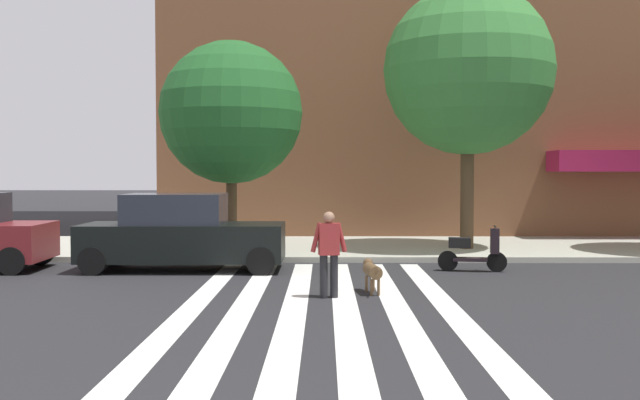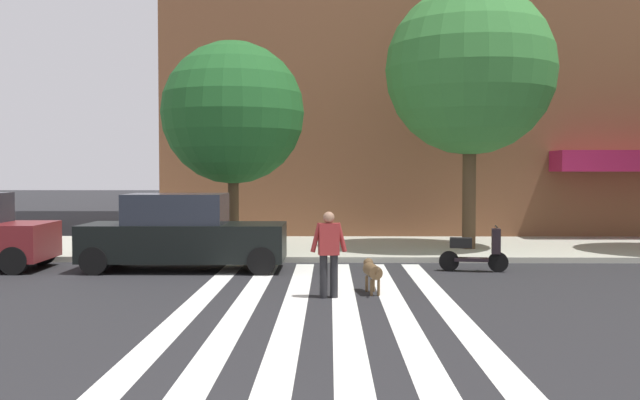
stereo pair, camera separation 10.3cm
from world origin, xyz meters
name	(u,v)px [view 2 (the right image)]	position (x,y,z in m)	size (l,w,h in m)	color
ground_plane	(244,318)	(0.00, 7.05, 0.00)	(160.00, 160.00, 0.00)	#232326
sidewalk_far	(284,248)	(0.00, 17.09, 0.07)	(80.00, 6.00, 0.15)	#AAA999
crosswalk_stripes	(319,318)	(1.22, 7.05, 0.00)	(4.95, 13.49, 0.01)	silver
parked_car_behind_first	(183,234)	(-2.17, 12.66, 0.88)	(4.85, 1.88, 1.86)	black
parked_scooter	(474,252)	(4.85, 12.51, 0.48)	(1.63, 0.57, 1.11)	black
street_tree_nearest	(233,113)	(-1.31, 15.38, 4.03)	(3.98, 3.98, 5.88)	#4C3823
street_tree_middle	(470,71)	(5.47, 16.25, 5.32)	(4.91, 4.91, 7.64)	#4C3823
pedestrian_dog_walker	(329,249)	(1.38, 8.94, 0.93)	(0.71, 0.29, 1.64)	black
dog_on_leash	(372,271)	(2.23, 9.46, 0.44)	(0.35, 1.09, 0.65)	brown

